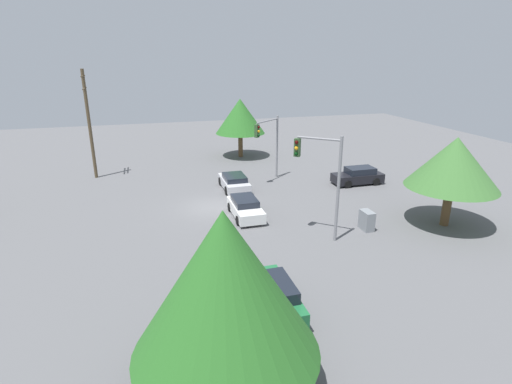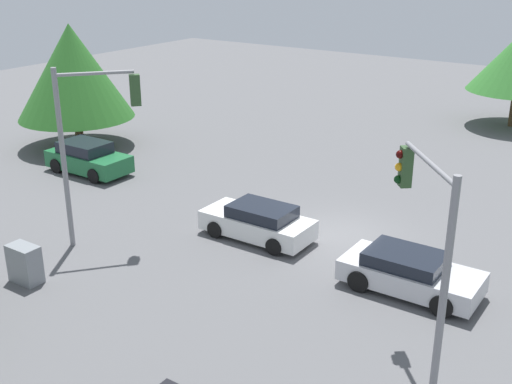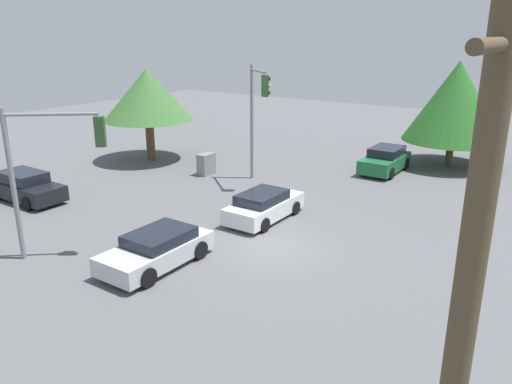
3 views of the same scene
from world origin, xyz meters
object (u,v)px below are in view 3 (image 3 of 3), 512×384
sedan_dark (26,187)px  sedan_white (264,206)px  sedan_green (385,160)px  sedan_silver (157,249)px  electrical_cabinet (206,164)px  traffic_signal_main (257,106)px  traffic_signal_cross (50,157)px

sedan_dark → sedan_white: (-4.43, 11.11, -0.06)m
sedan_dark → sedan_green: 19.69m
sedan_silver → electrical_cabinet: (-10.20, -6.24, -0.00)m
sedan_green → traffic_signal_main: bearing=51.2°
traffic_signal_cross → electrical_cabinet: (-11.67, -2.80, -3.17)m
traffic_signal_cross → electrical_cabinet: bearing=63.8°
traffic_signal_main → sedan_white: bearing=-12.3°
sedan_white → traffic_signal_main: traffic_signal_main is taller
sedan_white → traffic_signal_main: bearing=127.4°
traffic_signal_main → electrical_cabinet: 4.98m
sedan_dark → sedan_white: sedan_dark is taller
sedan_silver → traffic_signal_cross: (1.48, -3.43, 3.16)m
traffic_signal_main → electrical_cabinet: bearing=-135.6°
traffic_signal_main → sedan_green: bearing=91.6°
sedan_green → sedan_silver: bearing=82.6°
sedan_silver → sedan_dark: bearing=-8.3°
traffic_signal_cross → sedan_silver: bearing=-16.4°
traffic_signal_main → electrical_cabinet: size_ratio=5.09×
sedan_dark → traffic_signal_cross: 8.30m
sedan_white → electrical_cabinet: size_ratio=3.32×
sedan_silver → sedan_white: sedan_white is taller
traffic_signal_main → electrical_cabinet: (0.24, -3.42, -3.62)m
sedan_green → sedan_white: (10.64, -1.56, -0.08)m
traffic_signal_main → traffic_signal_cross: 11.94m
sedan_green → electrical_cabinet: 10.56m
sedan_green → sedan_silver: (16.62, -2.15, -0.09)m
sedan_dark → sedan_silver: sedan_dark is taller
sedan_silver → electrical_cabinet: sedan_silver is taller
sedan_green → sedan_white: sedan_green is taller
sedan_dark → traffic_signal_main: traffic_signal_main is taller
sedan_white → sedan_green: bearing=81.7°
electrical_cabinet → sedan_white: bearing=58.2°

